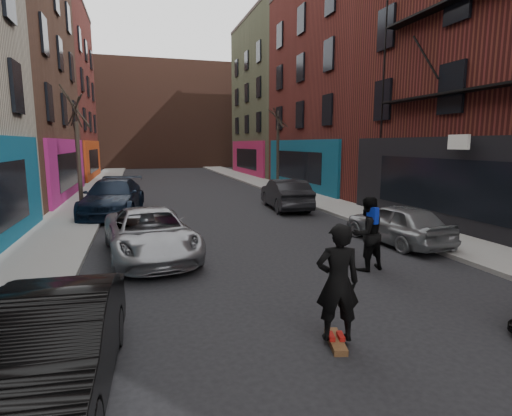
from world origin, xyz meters
TOP-DOWN VIEW (x-y plane):
  - sidewalk_left at (-6.25, 30.00)m, footprint 2.50×84.00m
  - sidewalk_right at (6.25, 30.00)m, footprint 2.50×84.00m
  - buildings_right at (13.50, 16.00)m, footprint 12.00×56.00m
  - building_far at (0.00, 56.00)m, footprint 40.00×10.00m
  - tree_left_far at (-6.20, 18.00)m, footprint 2.00×2.00m
  - tree_right_far at (6.20, 24.00)m, footprint 2.00×2.00m
  - parked_left_mid at (-4.60, 2.08)m, footprint 1.66×4.21m
  - parked_left_far at (-3.20, 8.49)m, footprint 2.86×5.23m
  - parked_left_end at (-4.60, 16.09)m, footprint 3.03×5.89m
  - parked_right_far at (4.60, 7.78)m, footprint 1.94×4.07m
  - parked_right_end at (3.57, 15.37)m, footprint 2.02×4.72m
  - skateboard at (-0.47, 2.32)m, footprint 0.42×0.83m
  - skateboarder at (-0.47, 2.32)m, footprint 0.80×0.63m
  - pedestrian at (2.12, 5.63)m, footprint 1.05×0.88m

SIDE VIEW (x-z plane):
  - skateboard at x=-0.47m, z-range 0.00..0.10m
  - sidewalk_left at x=-6.25m, z-range 0.00..0.13m
  - sidewalk_right at x=6.25m, z-range 0.00..0.13m
  - parked_right_far at x=4.60m, z-range 0.00..1.34m
  - parked_left_mid at x=-4.60m, z-range 0.00..1.36m
  - parked_left_far at x=-3.20m, z-range 0.00..1.39m
  - parked_right_end at x=3.57m, z-range 0.00..1.51m
  - parked_left_end at x=-4.60m, z-range 0.00..1.64m
  - pedestrian at x=2.12m, z-range 0.01..1.93m
  - skateboarder at x=-0.47m, z-range 0.10..2.02m
  - tree_left_far at x=-6.20m, z-range 0.13..6.63m
  - tree_right_far at x=6.20m, z-range 0.13..6.93m
  - building_far at x=0.00m, z-range 0.00..14.00m
  - buildings_right at x=13.50m, z-range 0.00..16.00m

